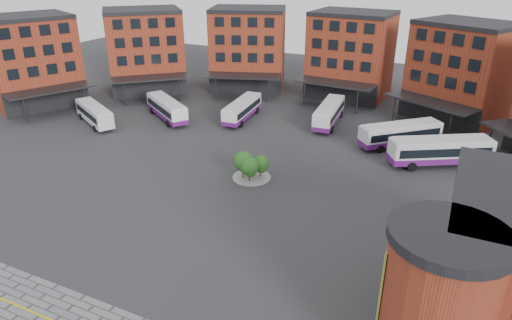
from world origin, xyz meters
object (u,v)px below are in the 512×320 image
at_px(bus_b, 167,108).
at_px(bus_f, 441,151).
at_px(bus_c, 242,109).
at_px(bus_e, 400,134).
at_px(tree_island, 250,165).
at_px(bus_a, 94,113).
at_px(bus_d, 329,113).

distance_m(bus_b, bus_f, 39.62).
height_order(bus_c, bus_f, bus_f).
bearing_deg(bus_b, bus_e, -49.58).
distance_m(tree_island, bus_b, 24.55).
distance_m(bus_a, bus_e, 44.02).
bearing_deg(bus_f, bus_d, -147.59).
bearing_deg(bus_a, bus_c, -30.57).
height_order(tree_island, bus_f, bus_f).
relative_size(tree_island, bus_f, 0.37).
relative_size(bus_d, bus_f, 0.94).
height_order(bus_c, bus_e, bus_e).
distance_m(bus_d, bus_e, 11.88).
distance_m(bus_c, bus_f, 29.44).
height_order(tree_island, bus_b, tree_island).
distance_m(bus_b, bus_c, 11.63).
relative_size(bus_b, bus_f, 0.88).
bearing_deg(bus_d, bus_e, -26.12).
distance_m(bus_d, bus_f, 18.42).
xyz_separation_m(tree_island, bus_c, (-10.11, 18.03, -0.16)).
distance_m(tree_island, bus_a, 29.87).
bearing_deg(bus_d, bus_f, -31.94).
xyz_separation_m(bus_e, bus_f, (5.32, -4.09, 0.15)).
bearing_deg(bus_f, bus_a, -112.65).
relative_size(bus_b, bus_c, 0.98).
xyz_separation_m(bus_a, bus_c, (19.00, 11.33, -0.11)).
bearing_deg(bus_d, bus_b, -164.80).
height_order(tree_island, bus_c, tree_island).
height_order(bus_d, bus_f, bus_f).
xyz_separation_m(tree_island, bus_d, (2.55, 21.64, -0.07)).
xyz_separation_m(bus_b, bus_e, (34.30, 4.10, 0.04)).
bearing_deg(bus_e, bus_d, -154.08).
height_order(bus_a, bus_b, bus_b).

